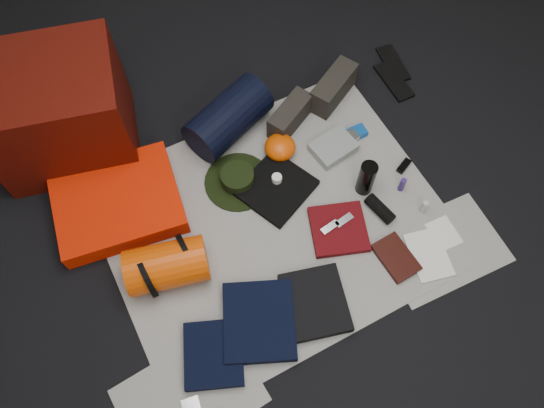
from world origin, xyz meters
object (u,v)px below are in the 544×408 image
navy_duffel (228,118)px  compact_camera (348,140)px  red_cabinet (58,112)px  stuff_sack (167,266)px  paperback_book (396,258)px  sleeping_pad (118,203)px  water_bottle (366,178)px

navy_duffel → compact_camera: size_ratio=4.08×
red_cabinet → navy_duffel: bearing=-8.5°
stuff_sack → paperback_book: 1.07m
compact_camera → paperback_book: 0.69m
compact_camera → paperback_book: bearing=-112.0°
red_cabinet → sleeping_pad: red_cabinet is taller
red_cabinet → navy_duffel: red_cabinet is taller
water_bottle → sleeping_pad: bearing=157.4°
compact_camera → red_cabinet: bearing=142.2°
navy_duffel → paperback_book: 1.10m
sleeping_pad → paperback_book: bearing=-39.1°
red_cabinet → navy_duffel: (0.76, -0.32, -0.15)m
red_cabinet → navy_duffel: size_ratio=1.44×
sleeping_pad → paperback_book: size_ratio=2.70×
sleeping_pad → compact_camera: (1.21, -0.19, -0.03)m
red_cabinet → stuff_sack: size_ratio=1.80×
stuff_sack → compact_camera: (1.12, 0.25, -0.08)m
water_bottle → paperback_book: (-0.07, -0.40, -0.09)m
stuff_sack → navy_duffel: bearing=45.2°
stuff_sack → water_bottle: (1.04, -0.03, -0.00)m
stuff_sack → paperback_book: size_ratio=1.65×
sleeping_pad → stuff_sack: 0.45m
red_cabinet → water_bottle: bearing=-24.1°
stuff_sack → water_bottle: bearing=-1.9°
sleeping_pad → stuff_sack: bearing=-78.5°
compact_camera → water_bottle: bearing=-115.1°
sleeping_pad → water_bottle: bearing=-22.6°
navy_duffel → compact_camera: bearing=-55.5°
sleeping_pad → stuff_sack: (0.09, -0.44, 0.05)m
water_bottle → paperback_book: bearing=-99.7°
stuff_sack → water_bottle: 1.05m
stuff_sack → navy_duffel: 0.85m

